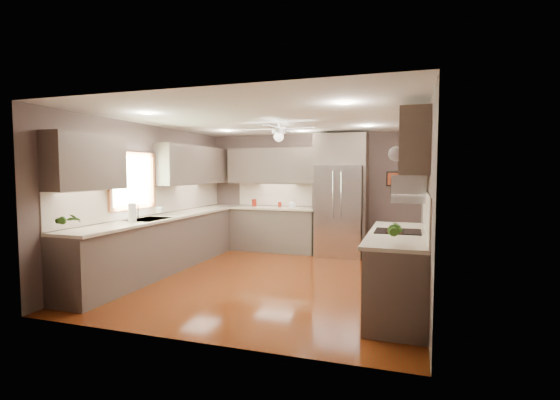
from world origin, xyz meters
The scene contains 26 objects.
floor centered at (0.00, 0.00, 0.00)m, with size 5.00×5.00×0.00m, color #55270B.
ceiling centered at (0.00, 0.00, 2.50)m, with size 5.00×5.00×0.00m, color white.
wall_back centered at (0.00, 2.50, 1.25)m, with size 4.50×4.50×0.00m, color brown.
wall_front centered at (0.00, -2.50, 1.25)m, with size 4.50×4.50×0.00m, color brown.
wall_left centered at (-2.25, 0.00, 1.25)m, with size 5.00×5.00×0.00m, color brown.
wall_right centered at (2.25, 0.00, 1.25)m, with size 5.00×5.00×0.00m, color brown.
canister_a centered at (-1.19, 2.22, 1.02)m, with size 0.10×0.10×0.16m, color maroon.
canister_d centered at (-0.60, 2.18, 1.00)m, with size 0.07×0.07×0.11m, color maroon.
soap_bottle centered at (-2.05, 0.01, 1.04)m, with size 0.09×0.10×0.21m, color white.
potted_plant_left centered at (-1.96, -2.05, 1.10)m, with size 0.17×0.12×0.33m, color #2D5919.
potted_plant_right centered at (1.91, -1.60, 1.09)m, with size 0.16×0.13×0.29m, color #2D5919.
bowl centered at (-0.33, 2.21, 0.96)m, with size 0.20×0.20×0.05m, color #B8B28A.
left_run centered at (-1.95, 0.15, 0.48)m, with size 0.65×4.70×1.45m.
back_run centered at (-0.72, 2.20, 0.48)m, with size 1.85×0.65×1.45m.
uppers centered at (-0.74, 0.71, 1.87)m, with size 4.50×4.70×0.95m.
window centered at (-2.22, -0.50, 1.55)m, with size 0.05×1.12×0.92m.
sink centered at (-1.93, -0.50, 0.91)m, with size 0.50×0.70×0.32m.
refrigerator centered at (0.70, 2.16, 1.19)m, with size 1.06×0.75×2.45m.
right_run centered at (1.93, -0.80, 0.48)m, with size 0.70×2.20×1.45m.
microwave centered at (2.03, -0.55, 1.48)m, with size 0.43×0.55×0.34m.
ceiling_fan centered at (0.00, 0.30, 2.33)m, with size 1.18×1.18×0.32m.
recessed_lights centered at (-0.04, 0.40, 2.49)m, with size 2.84×3.14×0.01m.
wall_clock centered at (1.75, 2.48, 2.05)m, with size 0.30×0.03×0.30m.
framed_print centered at (1.75, 2.48, 1.55)m, with size 0.36×0.03×0.30m.
stool centered at (1.71, 1.09, 0.24)m, with size 0.48×0.48×0.48m.
paper_towel centered at (-1.95, -0.86, 1.08)m, with size 0.12×0.12×0.30m.
Camera 1 is at (2.06, -5.97, 1.69)m, focal length 26.00 mm.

